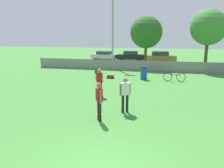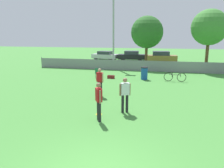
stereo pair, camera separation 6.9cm
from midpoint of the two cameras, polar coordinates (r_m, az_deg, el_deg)
The scene contains 15 objects.
fence_backline at distance 23.07m, azimuth 9.16°, elevation 4.68°, with size 24.69×0.07×1.21m.
light_pole at distance 25.01m, azimuth 0.11°, elevation 15.60°, with size 0.90×0.36×8.43m.
tree_near_pole at distance 25.66m, azimuth 8.85°, elevation 13.20°, with size 3.62×3.62×5.83m.
tree_far_right at distance 24.89m, azimuth 23.83°, elevation 13.35°, with size 3.63×3.63×6.28m.
player_thrower_red at distance 13.35m, azimuth -3.40°, elevation 1.04°, with size 0.49×0.38×1.71m.
player_receiver_white at distance 10.42m, azimuth 3.26°, elevation -2.26°, with size 0.50×0.37×1.71m.
player_defender_red at distance 9.39m, azimuth -3.58°, elevation -3.93°, with size 0.39×0.48×1.71m.
frisbee_disc at distance 10.42m, azimuth -3.58°, elevation -7.90°, with size 0.29×0.29×0.03m.
folding_chair_sideline at distance 19.07m, azimuth -3.92°, elevation 3.00°, with size 0.45×0.45×0.88m.
bicycle_sideline at distance 18.39m, azimuth 15.89°, elevation 1.81°, with size 1.75×0.44×0.77m.
trash_bin at distance 18.65m, azimuth 8.20°, elevation 2.82°, with size 0.58×0.58×1.06m.
gear_bag_sideline at distance 18.99m, azimuth -0.51°, elevation 1.89°, with size 0.59×0.32×0.29m.
parked_car_silver at distance 33.93m, azimuth -2.05°, elevation 7.49°, with size 4.21×2.48×1.30m.
parked_car_dark at distance 33.05m, azimuth 4.88°, elevation 7.37°, with size 4.13×1.96×1.41m.
parked_car_tan at distance 31.84m, azimuth 12.33°, elevation 6.97°, with size 4.55×2.15×1.49m.
Camera 1 is at (1.52, -4.81, 3.65)m, focal length 35.00 mm.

